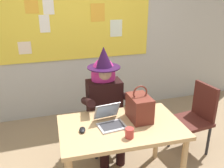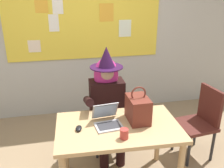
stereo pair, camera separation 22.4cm
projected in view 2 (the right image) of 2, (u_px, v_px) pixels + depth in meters
The scene contains 9 objects.
wall_back_bulletin at pixel (85, 25), 3.82m from camera, with size 6.55×2.03×2.93m.
desk_main at pixel (118, 134), 2.47m from camera, with size 1.26×0.81×0.73m.
chair_at_desk at pixel (106, 112), 3.19m from camera, with size 0.43×0.43×0.89m.
person_costumed at pixel (108, 97), 2.98m from camera, with size 0.60×0.67×1.38m.
laptop at pixel (107, 120), 2.45m from camera, with size 0.29×0.32×0.20m.
computer_mouse at pixel (79, 128), 2.35m from camera, with size 0.06×0.10×0.03m, color black.
handbag at pixel (138, 109), 2.48m from camera, with size 0.20×0.30×0.38m.
coffee_mug at pixel (124, 134), 2.21m from camera, with size 0.08×0.08×0.10m, color #B23833.
chair_extra_corner at pixel (201, 119), 3.00m from camera, with size 0.46×0.46×0.91m.
Camera 2 is at (-0.41, -2.08, 1.99)m, focal length 39.11 mm.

